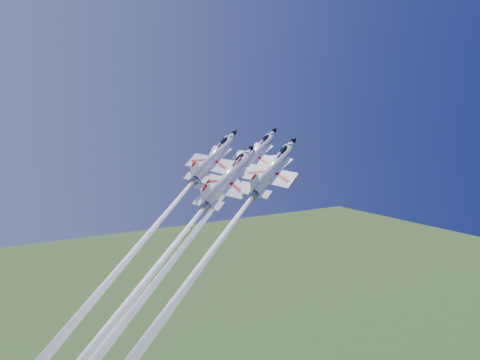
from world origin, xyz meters
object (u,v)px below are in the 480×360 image
jet_left (152,230)px  jet_slot (157,267)px  jet_lead (197,229)px  jet_right (224,235)px

jet_left → jet_slot: (-2.29, -7.18, -4.52)m
jet_lead → jet_slot: 10.26m
jet_left → jet_lead: bearing=30.2°
jet_left → jet_right: bearing=11.0°
jet_left → jet_right: jet_left is taller
jet_lead → jet_slot: size_ratio=0.91×
jet_lead → jet_left: size_ratio=1.00×
jet_left → jet_slot: jet_left is taller
jet_left → jet_right: (7.87, -11.47, 0.40)m
jet_lead → jet_right: bearing=-11.4°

